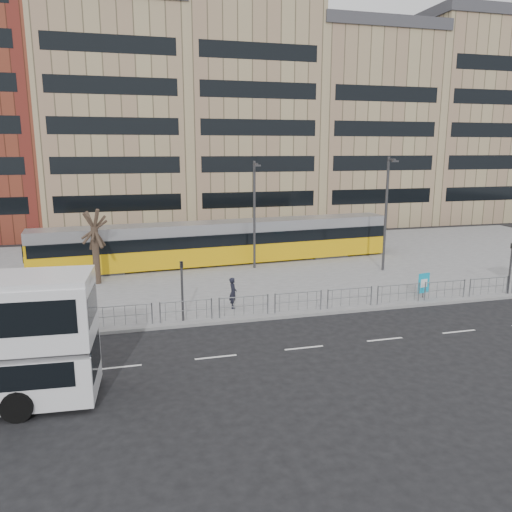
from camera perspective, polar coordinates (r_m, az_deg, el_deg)
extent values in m
plane|color=black|center=(26.93, 6.59, -6.81)|extent=(120.00, 120.00, 0.00)
cube|color=slate|center=(37.90, 0.05, -1.02)|extent=(64.00, 24.00, 0.15)
cube|color=gray|center=(26.95, 6.56, -6.63)|extent=(64.00, 0.25, 0.17)
cube|color=#978561|center=(57.74, -15.76, 13.98)|extent=(14.00, 16.00, 22.00)
cube|color=#38383D|center=(59.34, -16.46, 25.23)|extent=(14.40, 16.40, 1.20)
cube|color=#978561|center=(59.31, -1.67, 15.32)|extent=(14.00, 16.00, 24.00)
cube|color=#38383D|center=(61.32, -1.76, 27.16)|extent=(14.40, 16.40, 1.20)
cube|color=#978561|center=(63.88, 11.02, 13.54)|extent=(14.00, 16.00, 21.00)
cube|color=#38383D|center=(65.15, 11.45, 23.34)|extent=(14.40, 16.40, 1.20)
cube|color=#978561|center=(71.05, 21.59, 13.58)|extent=(14.00, 16.00, 23.00)
cube|color=#38383D|center=(72.54, 22.40, 23.14)|extent=(14.40, 16.40, 1.20)
cylinder|color=gray|center=(27.77, 10.14, -3.74)|extent=(32.00, 0.05, 0.05)
cylinder|color=gray|center=(27.91, 10.10, -4.73)|extent=(32.00, 0.04, 0.04)
cylinder|color=gray|center=(25.90, -24.35, -6.99)|extent=(0.07, 0.07, 1.10)
cube|color=white|center=(23.90, 12.37, -9.51)|extent=(62.00, 0.12, 0.01)
cylinder|color=black|center=(18.60, -25.65, -15.28)|extent=(1.05, 0.38, 1.04)
cylinder|color=black|center=(20.91, -23.84, -12.02)|extent=(1.05, 0.38, 1.04)
cube|color=#D09C0B|center=(38.00, -3.96, 0.52)|extent=(27.34, 4.70, 1.56)
cube|color=black|center=(37.80, -3.99, 2.11)|extent=(26.95, 4.71, 0.87)
cube|color=#A1A1A5|center=(37.66, -4.00, 3.35)|extent=(27.32, 4.49, 0.78)
cube|color=#D09C0B|center=(43.10, 12.99, 2.48)|extent=(1.33, 2.27, 2.53)
cube|color=#D09C0B|center=(36.76, -23.96, 0.10)|extent=(1.33, 2.27, 2.53)
cylinder|color=#2D2D30|center=(37.86, -3.98, 1.61)|extent=(2.49, 2.49, 2.92)
cube|color=#2D2D30|center=(41.25, 7.86, 0.40)|extent=(3.10, 2.67, 0.49)
cube|color=#2D2D30|center=(36.90, -17.17, -1.43)|extent=(3.10, 2.67, 0.49)
cylinder|color=#2D2D30|center=(30.90, 18.56, -3.83)|extent=(0.06, 0.06, 0.79)
cube|color=#0D9BC5|center=(30.77, 18.62, -2.95)|extent=(0.79, 0.20, 1.18)
cube|color=white|center=(30.74, 18.66, -2.96)|extent=(0.49, 0.10, 0.49)
imported|color=black|center=(27.35, -2.65, -4.23)|extent=(0.52, 0.69, 1.71)
cylinder|color=#2D2D30|center=(25.41, -8.43, -4.12)|extent=(0.12, 0.12, 3.00)
imported|color=#2D2D30|center=(25.13, -8.50, -1.71)|extent=(0.18, 0.21, 1.00)
cylinder|color=#2D2D30|center=(33.51, 27.04, -1.37)|extent=(0.12, 0.12, 3.00)
imported|color=#2D2D30|center=(33.29, 27.23, 0.47)|extent=(0.20, 0.23, 1.00)
cylinder|color=#2D2D30|center=(36.00, -0.18, 4.66)|extent=(0.18, 0.18, 7.74)
cylinder|color=#2D2D30|center=(35.32, -0.02, 10.49)|extent=(0.14, 0.90, 0.14)
cube|color=#2D2D30|center=(34.89, 0.17, 10.30)|extent=(0.45, 0.20, 0.12)
cylinder|color=#2D2D30|center=(36.41, 14.61, 4.59)|extent=(0.18, 0.18, 8.04)
cylinder|color=#2D2D30|center=(35.78, 15.25, 10.58)|extent=(0.14, 0.90, 0.14)
cube|color=#2D2D30|center=(35.40, 15.61, 10.39)|extent=(0.45, 0.20, 0.12)
cylinder|color=black|center=(33.64, -17.82, 0.08)|extent=(0.44, 0.44, 3.73)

